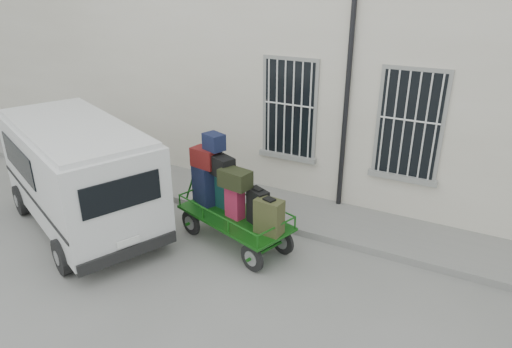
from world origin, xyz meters
name	(u,v)px	position (x,y,z in m)	size (l,w,h in m)	color
ground	(242,260)	(0.00, 0.00, 0.00)	(80.00, 80.00, 0.00)	slate
building	(343,61)	(0.00, 5.50, 3.00)	(24.00, 5.15, 6.00)	beige
sidewalk	(289,210)	(0.00, 2.20, 0.07)	(24.00, 1.70, 0.15)	gray
luggage_cart	(231,197)	(-0.53, 0.52, 1.02)	(2.88, 1.76, 2.21)	black
van	(78,170)	(-3.69, -0.43, 1.33)	(4.96, 3.56, 2.33)	silver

